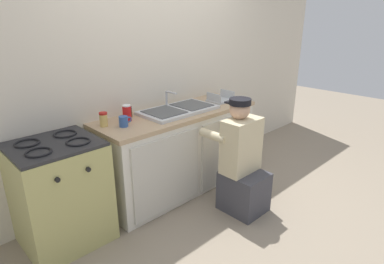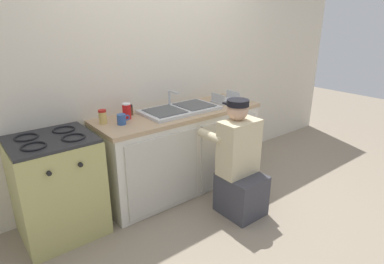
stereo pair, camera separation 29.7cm
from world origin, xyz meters
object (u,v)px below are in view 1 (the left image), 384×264
coffee_mug (124,121)px  stove_range (61,193)px  plumber_person (242,166)px  spice_bottle_pepper (130,112)px  sink_double_basin (178,109)px  soda_cup_red (127,113)px  condiment_jar (104,119)px  dish_rack_tray (221,99)px

coffee_mug → stove_range: bearing=178.0°
plumber_person → spice_bottle_pepper: plumber_person is taller
sink_double_basin → soda_cup_red: size_ratio=5.26×
condiment_jar → coffee_mug: bearing=-46.1°
sink_double_basin → coffee_mug: size_ratio=6.35×
sink_double_basin → soda_cup_red: bearing=170.0°
plumber_person → spice_bottle_pepper: bearing=123.8°
coffee_mug → dish_rack_tray: (1.29, -0.00, -0.02)m
coffee_mug → dish_rack_tray: dish_rack_tray is taller
dish_rack_tray → sink_double_basin: bearing=177.4°
spice_bottle_pepper → plumber_person: bearing=-56.2°
coffee_mug → plumber_person: bearing=-41.0°
spice_bottle_pepper → soda_cup_red: bearing=-136.2°
spice_bottle_pepper → condiment_jar: bearing=-166.8°
stove_range → dish_rack_tray: bearing=-0.8°
coffee_mug → spice_bottle_pepper: 0.29m
soda_cup_red → coffee_mug: soda_cup_red is taller
plumber_person → coffee_mug: 1.18m
soda_cup_red → condiment_jar: bearing=178.1°
stove_range → soda_cup_red: soda_cup_red is taller
sink_double_basin → condiment_jar: (-0.79, 0.11, 0.05)m
stove_range → condiment_jar: bearing=12.2°
dish_rack_tray → spice_bottle_pepper: dish_rack_tray is taller
stove_range → dish_rack_tray: dish_rack_tray is taller
dish_rack_tray → condiment_jar: 1.43m
soda_cup_red → coffee_mug: bearing=-133.3°
stove_range → soda_cup_red: size_ratio=5.90×
plumber_person → sink_double_basin: bearing=101.3°
soda_cup_red → spice_bottle_pepper: soda_cup_red is taller
sink_double_basin → dish_rack_tray: bearing=-2.6°
plumber_person → dish_rack_tray: size_ratio=3.94×
sink_double_basin → stove_range: 1.37m
plumber_person → spice_bottle_pepper: 1.20m
sink_double_basin → spice_bottle_pepper: bearing=158.6°
dish_rack_tray → spice_bottle_pepper: (-1.09, 0.21, 0.03)m
plumber_person → coffee_mug: size_ratio=8.76×
soda_cup_red → dish_rack_tray: size_ratio=0.54×
spice_bottle_pepper → stove_range: bearing=-167.4°
coffee_mug → sink_double_basin: bearing=2.0°
sink_double_basin → condiment_jar: bearing=172.4°
stove_range → dish_rack_tray: size_ratio=3.20×
coffee_mug → spice_bottle_pepper: (0.20, 0.21, 0.00)m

